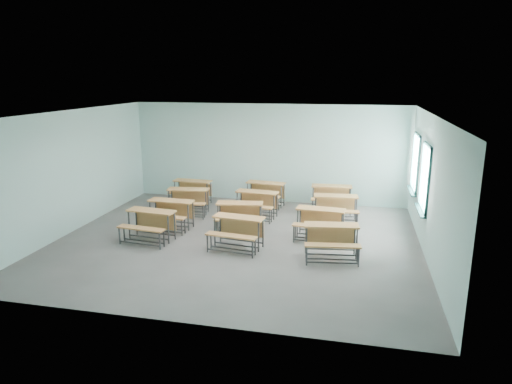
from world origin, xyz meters
The scene contains 13 objects.
room centered at (0.08, 0.03, 1.60)m, with size 9.04×8.04×3.24m.
desk_unit_r0c0 centered at (-2.16, -0.42, 0.52)m, with size 1.32×0.96×0.77m.
desk_unit_r0c1 centered at (0.13, -0.46, 0.52)m, with size 1.32×0.97×0.77m.
desk_unit_r0c2 centered at (2.38, -0.58, 0.52)m, with size 1.33×0.99×0.77m.
desk_unit_r1c0 centered at (-2.04, 0.59, 0.52)m, with size 1.28×0.89×0.77m.
desk_unit_r1c1 centered at (-0.13, 0.76, 0.52)m, with size 1.33×0.99×0.77m.
desk_unit_r1c2 centered at (2.01, 0.67, 0.52)m, with size 1.30×0.93×0.77m.
desk_unit_r2c0 centered at (-2.03, 1.93, 0.52)m, with size 1.32×0.96×0.77m.
desk_unit_r2c1 centered at (0.03, 2.06, 0.52)m, with size 1.31×0.95×0.77m.
desk_unit_r2c2 centered at (2.34, 2.09, 0.52)m, with size 1.31×0.95×0.77m.
desk_unit_r3c0 centered at (-2.32, 3.04, 0.52)m, with size 1.27×0.89×0.77m.
desk_unit_r3c1 centered at (0.05, 3.29, 0.52)m, with size 1.33×0.97×0.77m.
desk_unit_r3c2 centered at (2.15, 3.29, 0.52)m, with size 1.29×0.91×0.77m.
Camera 1 is at (2.84, -10.49, 4.04)m, focal length 32.00 mm.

